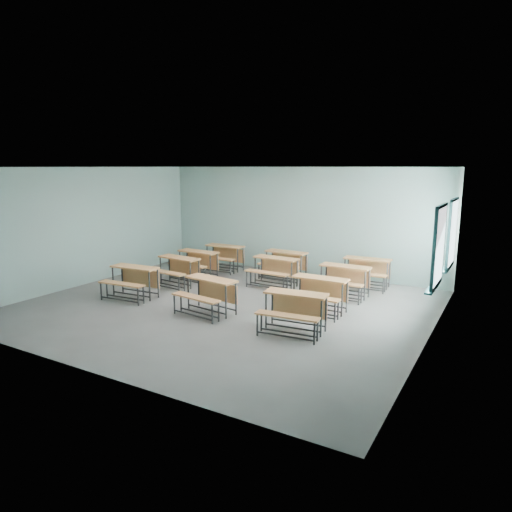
{
  "coord_description": "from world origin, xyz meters",
  "views": [
    {
      "loc": [
        5.71,
        -8.56,
        3.22
      ],
      "look_at": [
        0.14,
        1.2,
        1.0
      ],
      "focal_mm": 32.0,
      "sensor_mm": 36.0,
      "label": 1
    }
  ],
  "objects_px": {
    "desk_unit_r3c0": "(223,254)",
    "desk_unit_r0c2": "(294,306)",
    "desk_unit_r2c0": "(196,260)",
    "desk_unit_r2c2": "(343,276)",
    "desk_unit_r1c0": "(176,267)",
    "desk_unit_r2c1": "(274,267)",
    "desk_unit_r3c1": "(284,261)",
    "desk_unit_r1c2": "(318,290)",
    "desk_unit_r0c1": "(208,290)",
    "desk_unit_r0c0": "(132,277)",
    "desk_unit_r3c2": "(366,268)"
  },
  "relations": [
    {
      "from": "desk_unit_r3c1",
      "to": "desk_unit_r3c2",
      "type": "relative_size",
      "value": 1.0
    },
    {
      "from": "desk_unit_r1c2",
      "to": "desk_unit_r2c1",
      "type": "relative_size",
      "value": 0.97
    },
    {
      "from": "desk_unit_r1c2",
      "to": "desk_unit_r2c1",
      "type": "xyz_separation_m",
      "value": [
        -1.92,
        1.54,
        0.0
      ]
    },
    {
      "from": "desk_unit_r0c0",
      "to": "desk_unit_r3c2",
      "type": "xyz_separation_m",
      "value": [
        4.73,
        3.87,
        0.0
      ]
    },
    {
      "from": "desk_unit_r0c1",
      "to": "desk_unit_r0c2",
      "type": "height_order",
      "value": "same"
    },
    {
      "from": "desk_unit_r0c0",
      "to": "desk_unit_r0c1",
      "type": "relative_size",
      "value": 0.97
    },
    {
      "from": "desk_unit_r3c0",
      "to": "desk_unit_r0c2",
      "type": "bearing_deg",
      "value": -42.61
    },
    {
      "from": "desk_unit_r2c0",
      "to": "desk_unit_r3c1",
      "type": "height_order",
      "value": "same"
    },
    {
      "from": "desk_unit_r2c0",
      "to": "desk_unit_r2c2",
      "type": "height_order",
      "value": "same"
    },
    {
      "from": "desk_unit_r0c2",
      "to": "desk_unit_r2c1",
      "type": "relative_size",
      "value": 1.03
    },
    {
      "from": "desk_unit_r2c2",
      "to": "desk_unit_r3c0",
      "type": "relative_size",
      "value": 1.01
    },
    {
      "from": "desk_unit_r1c0",
      "to": "desk_unit_r2c2",
      "type": "relative_size",
      "value": 1.05
    },
    {
      "from": "desk_unit_r0c0",
      "to": "desk_unit_r2c1",
      "type": "height_order",
      "value": "same"
    },
    {
      "from": "desk_unit_r1c2",
      "to": "desk_unit_r2c0",
      "type": "bearing_deg",
      "value": 163.68
    },
    {
      "from": "desk_unit_r0c0",
      "to": "desk_unit_r1c0",
      "type": "xyz_separation_m",
      "value": [
        0.19,
        1.47,
        0.0
      ]
    },
    {
      "from": "desk_unit_r1c0",
      "to": "desk_unit_r0c2",
      "type": "bearing_deg",
      "value": -14.95
    },
    {
      "from": "desk_unit_r0c2",
      "to": "desk_unit_r3c0",
      "type": "bearing_deg",
      "value": 132.12
    },
    {
      "from": "desk_unit_r3c2",
      "to": "desk_unit_r2c2",
      "type": "bearing_deg",
      "value": -103.22
    },
    {
      "from": "desk_unit_r1c0",
      "to": "desk_unit_r2c1",
      "type": "bearing_deg",
      "value": 35.04
    },
    {
      "from": "desk_unit_r2c1",
      "to": "desk_unit_r3c2",
      "type": "bearing_deg",
      "value": 29.43
    },
    {
      "from": "desk_unit_r0c0",
      "to": "desk_unit_r0c1",
      "type": "distance_m",
      "value": 2.34
    },
    {
      "from": "desk_unit_r2c1",
      "to": "desk_unit_r2c2",
      "type": "relative_size",
      "value": 1.02
    },
    {
      "from": "desk_unit_r2c1",
      "to": "desk_unit_r3c1",
      "type": "height_order",
      "value": "same"
    },
    {
      "from": "desk_unit_r2c0",
      "to": "desk_unit_r2c2",
      "type": "xyz_separation_m",
      "value": [
        4.41,
        0.21,
        0.0
      ]
    },
    {
      "from": "desk_unit_r2c0",
      "to": "desk_unit_r3c2",
      "type": "height_order",
      "value": "same"
    },
    {
      "from": "desk_unit_r0c1",
      "to": "desk_unit_r3c2",
      "type": "distance_m",
      "value": 4.6
    },
    {
      "from": "desk_unit_r0c0",
      "to": "desk_unit_r3c1",
      "type": "xyz_separation_m",
      "value": [
        2.37,
        3.7,
        0.0
      ]
    },
    {
      "from": "desk_unit_r2c2",
      "to": "desk_unit_r1c2",
      "type": "bearing_deg",
      "value": -91.76
    },
    {
      "from": "desk_unit_r0c1",
      "to": "desk_unit_r2c1",
      "type": "relative_size",
      "value": 1.05
    },
    {
      "from": "desk_unit_r3c0",
      "to": "desk_unit_r3c1",
      "type": "height_order",
      "value": "same"
    },
    {
      "from": "desk_unit_r3c0",
      "to": "desk_unit_r3c2",
      "type": "bearing_deg",
      "value": 2.12
    },
    {
      "from": "desk_unit_r0c0",
      "to": "desk_unit_r3c1",
      "type": "relative_size",
      "value": 1.01
    },
    {
      "from": "desk_unit_r0c1",
      "to": "desk_unit_r3c2",
      "type": "bearing_deg",
      "value": 66.49
    },
    {
      "from": "desk_unit_r0c0",
      "to": "desk_unit_r0c1",
      "type": "xyz_separation_m",
      "value": [
        2.34,
        -0.05,
        0.0
      ]
    },
    {
      "from": "desk_unit_r1c0",
      "to": "desk_unit_r3c1",
      "type": "distance_m",
      "value": 3.12
    },
    {
      "from": "desk_unit_r1c0",
      "to": "desk_unit_r2c1",
      "type": "relative_size",
      "value": 1.03
    },
    {
      "from": "desk_unit_r1c0",
      "to": "desk_unit_r2c2",
      "type": "height_order",
      "value": "same"
    },
    {
      "from": "desk_unit_r2c1",
      "to": "desk_unit_r3c1",
      "type": "bearing_deg",
      "value": 101.62
    },
    {
      "from": "desk_unit_r3c0",
      "to": "desk_unit_r3c1",
      "type": "relative_size",
      "value": 0.97
    },
    {
      "from": "desk_unit_r1c0",
      "to": "desk_unit_r1c2",
      "type": "bearing_deg",
      "value": 2.72
    },
    {
      "from": "desk_unit_r0c1",
      "to": "desk_unit_r1c0",
      "type": "relative_size",
      "value": 1.02
    },
    {
      "from": "desk_unit_r1c2",
      "to": "desk_unit_r3c2",
      "type": "bearing_deg",
      "value": 83.25
    },
    {
      "from": "desk_unit_r2c0",
      "to": "desk_unit_r3c2",
      "type": "bearing_deg",
      "value": 19.27
    },
    {
      "from": "desk_unit_r0c2",
      "to": "desk_unit_r3c1",
      "type": "xyz_separation_m",
      "value": [
        -2.12,
        3.88,
        0.0
      ]
    },
    {
      "from": "desk_unit_r0c2",
      "to": "desk_unit_r3c0",
      "type": "xyz_separation_m",
      "value": [
        -4.25,
        3.86,
        0.0
      ]
    },
    {
      "from": "desk_unit_r0c2",
      "to": "desk_unit_r1c2",
      "type": "distance_m",
      "value": 1.4
    },
    {
      "from": "desk_unit_r0c0",
      "to": "desk_unit_r1c0",
      "type": "bearing_deg",
      "value": 78.57
    },
    {
      "from": "desk_unit_r0c2",
      "to": "desk_unit_r1c0",
      "type": "distance_m",
      "value": 4.61
    },
    {
      "from": "desk_unit_r0c2",
      "to": "desk_unit_r2c0",
      "type": "height_order",
      "value": "same"
    },
    {
      "from": "desk_unit_r1c2",
      "to": "desk_unit_r2c1",
      "type": "bearing_deg",
      "value": 140.99
    }
  ]
}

